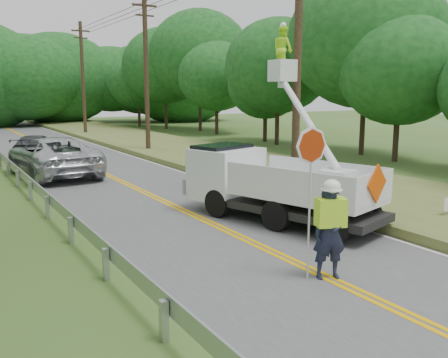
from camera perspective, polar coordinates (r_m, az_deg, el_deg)
ground at (r=9.86m, az=18.75°, el=-14.01°), size 140.00×140.00×0.00m
road at (r=21.29m, az=-11.11°, el=-0.68°), size 7.20×96.00×0.03m
guardrail at (r=21.11m, az=-22.31°, el=0.15°), size 0.18×48.00×0.77m
utility_poles at (r=25.74m, az=-3.09°, el=13.10°), size 1.60×43.30×10.00m
tall_grass_verge at (r=24.53m, az=4.67°, el=1.23°), size 7.00×96.00×0.30m
treeline_right at (r=40.45m, az=3.15°, el=13.37°), size 11.58×51.80×11.95m
treeline_horizon at (r=62.43m, az=-23.43°, el=10.78°), size 57.23×15.36×12.80m
flagger at (r=10.54m, az=12.21°, el=-5.35°), size 1.22×0.71×3.24m
bucket_truck at (r=15.68m, az=4.35°, el=1.05°), size 4.63×6.85×6.27m
suv_silver at (r=24.36m, az=-19.29°, el=2.52°), size 3.47×6.83×1.85m
suv_darkgrey at (r=31.32m, az=-21.10°, el=3.55°), size 3.66×5.13×1.38m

